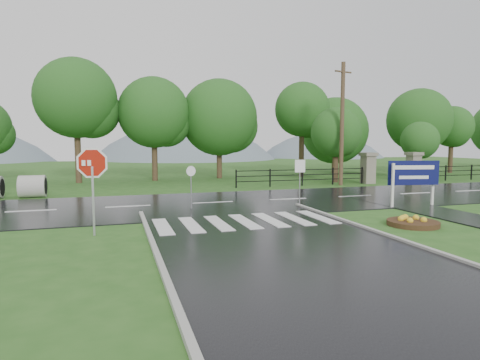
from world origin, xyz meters
name	(u,v)px	position (x,y,z in m)	size (l,w,h in m)	color
ground	(306,261)	(0.00, 0.00, 0.00)	(120.00, 120.00, 0.00)	#29581D
main_road	(213,203)	(0.00, 10.00, 0.00)	(90.00, 8.00, 0.04)	black
walkway	(449,215)	(8.50, 4.00, 0.00)	(2.20, 11.00, 0.04)	black
crosswalk	(245,221)	(0.00, 5.00, 0.06)	(6.50, 2.80, 0.02)	silver
pillar_west	(368,167)	(13.00, 16.00, 1.18)	(1.00, 1.00, 2.24)	gray
pillar_east	(414,166)	(17.00, 16.00, 1.18)	(1.00, 1.00, 2.24)	gray
fence_west	(302,175)	(7.75, 16.00, 0.72)	(9.58, 0.08, 1.20)	black
hills	(162,243)	(3.49, 65.00, -15.54)	(102.00, 48.00, 48.00)	slate
treeline	(185,178)	(1.00, 24.00, 0.00)	(83.20, 5.20, 10.00)	#1D5119
stop_sign	(92,171)	(-5.21, 4.51, 2.06)	(1.30, 0.31, 2.99)	#939399
estate_billboard	(413,175)	(8.55, 6.22, 1.47)	(2.40, 0.54, 2.14)	silver
flower_bed	(413,222)	(5.59, 2.73, 0.13)	(1.78, 1.78, 0.36)	#332111
reg_sign_small	(300,173)	(3.70, 8.05, 1.53)	(0.47, 0.13, 2.16)	#939399
reg_sign_round	(191,181)	(-1.33, 8.55, 1.25)	(0.44, 0.15, 1.94)	#939399
utility_pole_east	(342,123)	(10.46, 15.50, 4.27)	(1.47, 0.44, 8.40)	#473523
entrance_tree_left	(336,133)	(11.20, 17.50, 3.68)	(3.69, 3.69, 5.55)	#3D2B1C
entrance_tree_right	(420,141)	(18.80, 17.50, 3.11)	(2.98, 2.98, 4.63)	#3D2B1C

